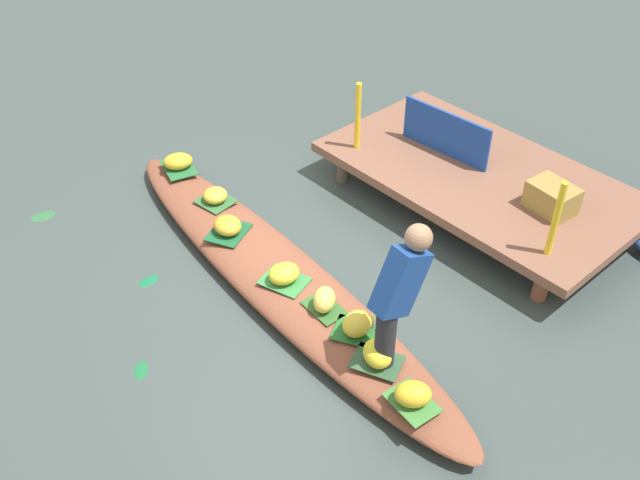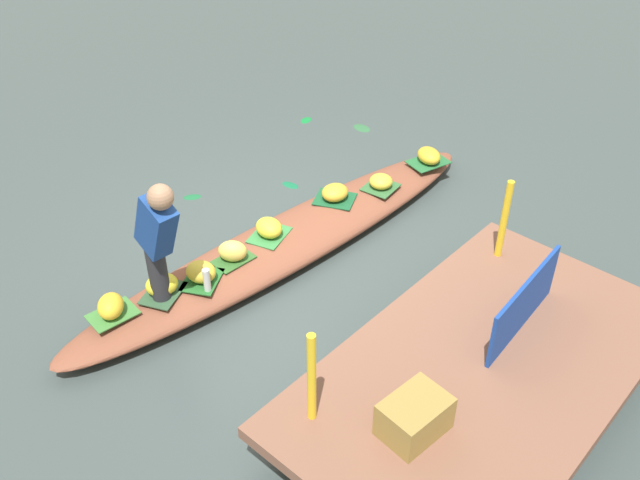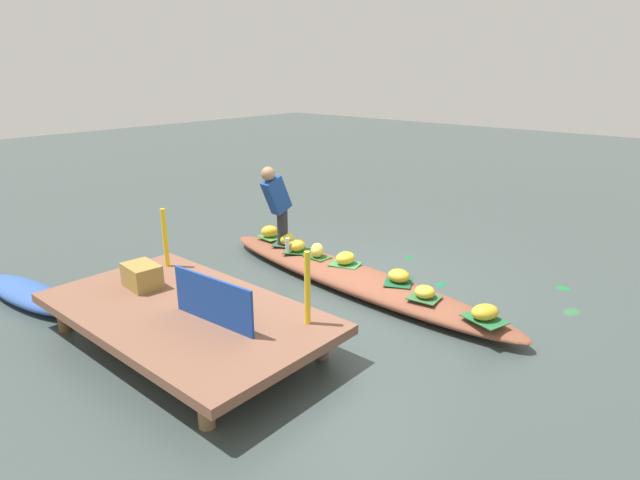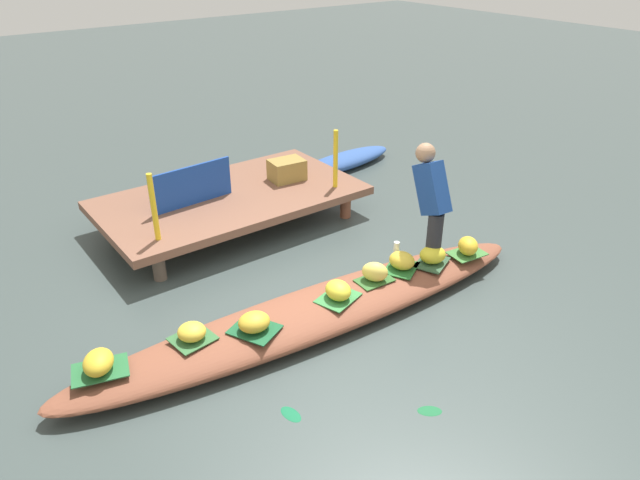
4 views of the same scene
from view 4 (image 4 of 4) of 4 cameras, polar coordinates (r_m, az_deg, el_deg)
name	(u,v)px [view 4 (image 4 of 4)]	position (r m, az deg, el deg)	size (l,w,h in m)	color
canal_water	(317,323)	(5.66, -0.32, -8.08)	(40.00, 40.00, 0.00)	#3B4645
dock_platform	(230,198)	(7.43, -8.74, 4.05)	(3.20, 1.80, 0.41)	brown
vendor_boat	(317,312)	(5.59, -0.32, -7.06)	(4.95, 0.78, 0.25)	brown
moored_boat	(343,161)	(9.25, 2.28, 7.68)	(1.91, 0.50, 0.22)	#31559F
leaf_mat_0	(100,370)	(5.05, -20.65, -11.79)	(0.43, 0.30, 0.01)	#256535
banana_bunch_0	(98,362)	(5.00, -20.80, -11.08)	(0.31, 0.23, 0.16)	gold
leaf_mat_1	(255,329)	(5.19, -6.39, -8.66)	(0.40, 0.33, 0.01)	#19542E
banana_bunch_1	(254,322)	(5.14, -6.44, -7.95)	(0.28, 0.25, 0.16)	gold
leaf_mat_2	(467,253)	(6.48, 14.14, -1.28)	(0.38, 0.27, 0.01)	#3E7B37
banana_bunch_2	(468,246)	(6.43, 14.23, -0.56)	(0.27, 0.21, 0.19)	yellow
leaf_mat_3	(338,298)	(5.56, 1.77, -5.66)	(0.39, 0.30, 0.01)	#367F40
banana_bunch_3	(338,290)	(5.51, 1.78, -4.92)	(0.28, 0.23, 0.17)	yellow
leaf_mat_4	(401,268)	(6.08, 7.93, -2.73)	(0.38, 0.30, 0.01)	#236228
banana_bunch_4	(402,260)	(6.03, 7.99, -1.99)	(0.27, 0.23, 0.18)	gold
leaf_mat_5	(374,280)	(5.84, 5.33, -3.92)	(0.36, 0.24, 0.01)	#306029
banana_bunch_5	(375,272)	(5.79, 5.38, -3.11)	(0.26, 0.18, 0.20)	#F2D458
leaf_mat_6	(193,338)	(5.17, -12.32, -9.36)	(0.34, 0.31, 0.01)	#326535
banana_bunch_6	(192,332)	(5.13, -12.40, -8.73)	(0.24, 0.24, 0.14)	gold
leaf_mat_7	(432,263)	(6.23, 10.85, -2.17)	(0.38, 0.28, 0.01)	#2E4F33
banana_bunch_7	(433,255)	(6.18, 10.93, -1.42)	(0.27, 0.22, 0.19)	yellow
vendor_person	(432,197)	(6.02, 10.83, 4.12)	(0.22, 0.48, 1.22)	#28282D
water_bottle	(396,252)	(6.14, 7.43, -1.14)	(0.06, 0.06, 0.23)	silver
market_banner	(191,186)	(7.12, -12.44, 5.20)	(1.07, 0.03, 0.48)	#183F98
railing_post_west	(154,207)	(6.31, -15.91, 3.08)	(0.06, 0.06, 0.75)	yellow
railing_post_east	(336,159)	(7.40, 1.53, 7.90)	(0.06, 0.06, 0.75)	yellow
produce_crate	(287,170)	(7.72, -3.25, 6.85)	(0.44, 0.32, 0.27)	olive
drifting_plant_1	(430,411)	(4.85, 10.64, -16.05)	(0.19, 0.11, 0.01)	#1B6236
drifting_plant_3	(291,414)	(4.75, -2.86, -16.59)	(0.21, 0.11, 0.01)	#15663E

